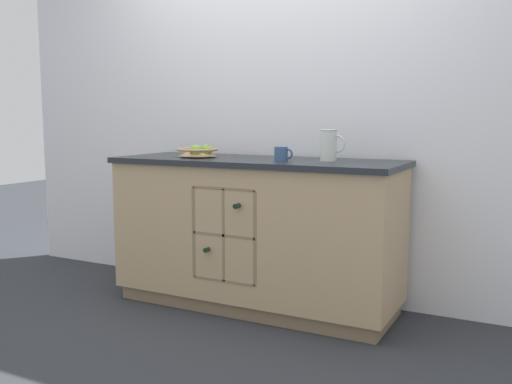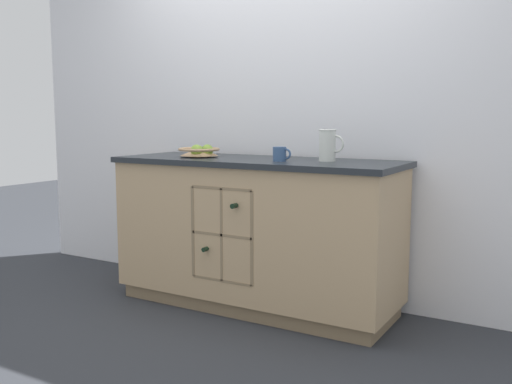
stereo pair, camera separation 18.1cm
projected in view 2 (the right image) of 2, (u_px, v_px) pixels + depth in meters
name	position (u px, v px, depth m)	size (l,w,h in m)	color
ground_plane	(256.00, 305.00, 3.63)	(14.00, 14.00, 0.00)	#2D3035
back_wall	(284.00, 105.00, 3.78)	(4.40, 0.06, 2.55)	white
kitchen_island	(256.00, 232.00, 3.57)	(1.81, 0.67, 0.94)	#8B7354
fruit_bowl	(199.00, 151.00, 3.66)	(0.27, 0.27, 0.08)	tan
white_pitcher	(328.00, 145.00, 3.31)	(0.15, 0.10, 0.19)	silver
ceramic_mug	(280.00, 154.00, 3.32)	(0.11, 0.08, 0.08)	#385684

